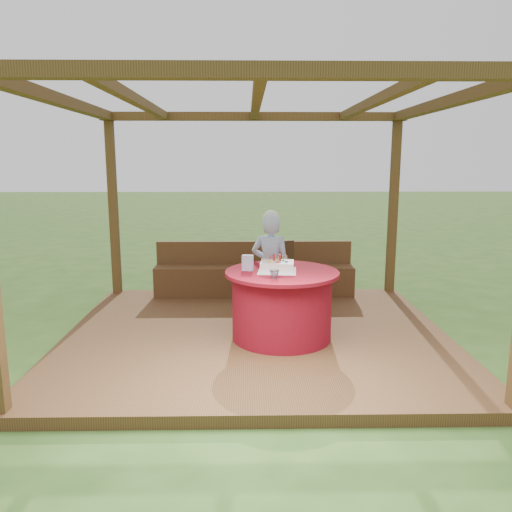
{
  "coord_description": "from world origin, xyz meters",
  "views": [
    {
      "loc": [
        -0.11,
        -5.7,
        2.13
      ],
      "look_at": [
        0.0,
        0.25,
        1.0
      ],
      "focal_mm": 35.0,
      "sensor_mm": 36.0,
      "label": 1
    }
  ],
  "objects_px": {
    "table": "(282,304)",
    "gift_bag": "(248,263)",
    "bench": "(254,278)",
    "chair": "(282,270)",
    "birthday_cake": "(277,266)",
    "elderly_woman": "(271,266)",
    "drinking_glass": "(274,274)"
  },
  "relations": [
    {
      "from": "birthday_cake",
      "to": "drinking_glass",
      "type": "bearing_deg",
      "value": -98.0
    },
    {
      "from": "bench",
      "to": "chair",
      "type": "bearing_deg",
      "value": -56.09
    },
    {
      "from": "elderly_woman",
      "to": "gift_bag",
      "type": "distance_m",
      "value": 0.7
    },
    {
      "from": "gift_bag",
      "to": "birthday_cake",
      "type": "bearing_deg",
      "value": 0.58
    },
    {
      "from": "elderly_woman",
      "to": "drinking_glass",
      "type": "bearing_deg",
      "value": -90.55
    },
    {
      "from": "birthday_cake",
      "to": "gift_bag",
      "type": "height_order",
      "value": "birthday_cake"
    },
    {
      "from": "elderly_woman",
      "to": "chair",
      "type": "bearing_deg",
      "value": 73.62
    },
    {
      "from": "table",
      "to": "chair",
      "type": "distance_m",
      "value": 1.35
    },
    {
      "from": "table",
      "to": "birthday_cake",
      "type": "height_order",
      "value": "birthday_cake"
    },
    {
      "from": "table",
      "to": "drinking_glass",
      "type": "distance_m",
      "value": 0.57
    },
    {
      "from": "chair",
      "to": "birthday_cake",
      "type": "distance_m",
      "value": 1.39
    },
    {
      "from": "bench",
      "to": "chair",
      "type": "relative_size",
      "value": 3.32
    },
    {
      "from": "elderly_woman",
      "to": "table",
      "type": "bearing_deg",
      "value": -81.75
    },
    {
      "from": "chair",
      "to": "drinking_glass",
      "type": "bearing_deg",
      "value": -97.02
    },
    {
      "from": "chair",
      "to": "birthday_cake",
      "type": "bearing_deg",
      "value": -96.76
    },
    {
      "from": "bench",
      "to": "gift_bag",
      "type": "xyz_separation_m",
      "value": [
        -0.1,
        -1.87,
        0.61
      ]
    },
    {
      "from": "birthday_cake",
      "to": "gift_bag",
      "type": "relative_size",
      "value": 2.62
    },
    {
      "from": "table",
      "to": "elderly_woman",
      "type": "relative_size",
      "value": 0.91
    },
    {
      "from": "elderly_woman",
      "to": "gift_bag",
      "type": "relative_size",
      "value": 8.01
    },
    {
      "from": "chair",
      "to": "birthday_cake",
      "type": "relative_size",
      "value": 1.95
    },
    {
      "from": "chair",
      "to": "table",
      "type": "bearing_deg",
      "value": -94.39
    },
    {
      "from": "elderly_woman",
      "to": "birthday_cake",
      "type": "xyz_separation_m",
      "value": [
        0.04,
        -0.66,
        0.14
      ]
    },
    {
      "from": "table",
      "to": "drinking_glass",
      "type": "relative_size",
      "value": 12.82
    },
    {
      "from": "table",
      "to": "gift_bag",
      "type": "height_order",
      "value": "gift_bag"
    },
    {
      "from": "drinking_glass",
      "to": "gift_bag",
      "type": "bearing_deg",
      "value": 124.9
    },
    {
      "from": "chair",
      "to": "bench",
      "type": "bearing_deg",
      "value": 123.91
    },
    {
      "from": "gift_bag",
      "to": "table",
      "type": "bearing_deg",
      "value": 2.15
    },
    {
      "from": "bench",
      "to": "elderly_woman",
      "type": "bearing_deg",
      "value": -81.37
    },
    {
      "from": "chair",
      "to": "elderly_woman",
      "type": "relative_size",
      "value": 0.64
    },
    {
      "from": "bench",
      "to": "chair",
      "type": "height_order",
      "value": "chair"
    },
    {
      "from": "elderly_woman",
      "to": "bench",
      "type": "bearing_deg",
      "value": 98.63
    },
    {
      "from": "table",
      "to": "gift_bag",
      "type": "relative_size",
      "value": 7.3
    }
  ]
}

